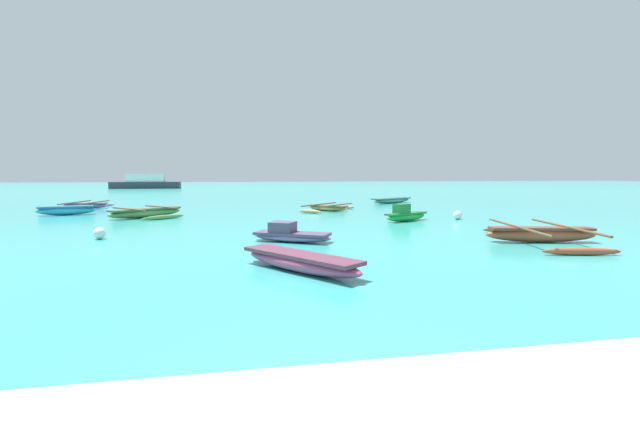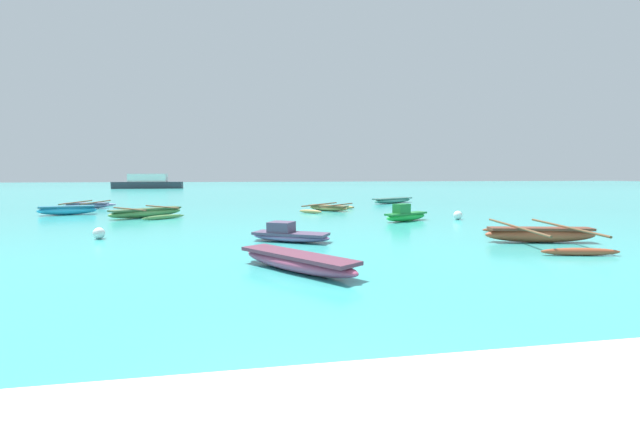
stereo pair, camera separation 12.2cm
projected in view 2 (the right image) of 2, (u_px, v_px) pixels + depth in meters
The scene contains 12 objects.
moored_boat_0 at pixel (540, 235), 13.01m from camera, with size 3.36×4.81×0.51m.
moored_boat_1 at pixel (87, 205), 26.03m from camera, with size 2.70×4.29×0.41m.
moored_boat_2 at pixel (405, 215), 18.94m from camera, with size 2.47×1.67×0.78m.
moored_boat_3 at pixel (297, 261), 9.13m from camera, with size 2.52×3.12×0.38m.
moored_boat_4 at pixel (67, 210), 21.89m from camera, with size 2.79×1.38×0.46m.
moored_boat_5 at pixel (393, 200), 30.92m from camera, with size 3.79×2.70×0.37m.
moored_boat_6 at pixel (289, 235), 13.18m from camera, with size 2.59×1.92×0.60m.
moored_boat_7 at pixel (328, 208), 24.32m from camera, with size 3.68×3.82×0.38m.
moored_boat_8 at pixel (146, 213), 20.65m from camera, with size 3.72×3.79×0.49m.
mooring_buoy_0 at pixel (458, 215), 19.60m from camera, with size 0.40×0.40×0.40m.
mooring_buoy_1 at pixel (99, 233), 13.70m from camera, with size 0.37×0.37×0.37m.
distant_ferry at pixel (148, 183), 63.54m from camera, with size 9.80×2.16×2.16m.
Camera 2 is at (-0.64, -3.18, 2.06)m, focal length 24.00 mm.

